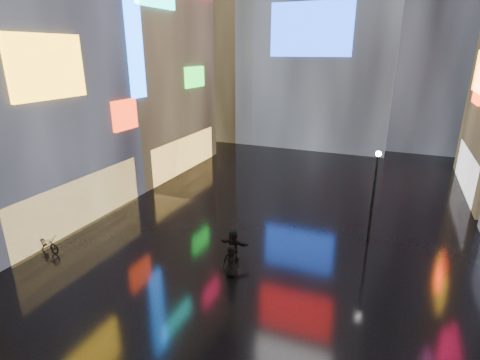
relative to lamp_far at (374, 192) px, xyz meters
The scene contains 8 objects.
ground 6.04m from the lamp_far, 162.49° to the left, with size 140.00×140.00×0.00m, color black.
building_left_far 23.74m from the lamp_far, 160.14° to the left, with size 10.28×12.00×22.00m.
tower_flank_left 31.93m from the lamp_far, 128.90° to the left, with size 10.00×10.00×26.00m, color black.
lamp_far is the anchor object (origin of this frame).
pedestrian_4 8.51m from the lamp_far, 133.36° to the right, with size 0.77×0.50×1.59m, color black.
pedestrian_5 7.97m from the lamp_far, 143.17° to the right, with size 1.49×0.48×1.61m, color black.
umbrella_2 8.28m from the lamp_far, 133.36° to the right, with size 1.03×1.05×0.95m, color black.
bicycle 17.50m from the lamp_far, 153.75° to the right, with size 0.60×1.72×0.90m, color black.
Camera 1 is at (5.62, -1.46, 10.05)m, focal length 28.00 mm.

